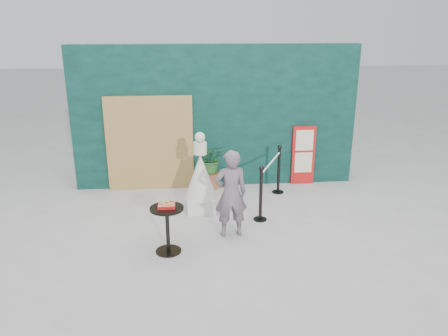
# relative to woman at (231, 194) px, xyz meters

# --- Properties ---
(ground) EXTENTS (60.00, 60.00, 0.00)m
(ground) POSITION_rel_woman_xyz_m (-0.06, -0.62, -0.75)
(ground) COLOR #ADAAA5
(ground) RESTS_ON ground
(back_wall) EXTENTS (6.00, 0.30, 3.00)m
(back_wall) POSITION_rel_woman_xyz_m (-0.06, 2.53, 0.75)
(back_wall) COLOR black
(back_wall) RESTS_ON ground
(bamboo_fence) EXTENTS (1.80, 0.08, 2.00)m
(bamboo_fence) POSITION_rel_woman_xyz_m (-1.46, 2.32, 0.25)
(bamboo_fence) COLOR tan
(bamboo_fence) RESTS_ON ground
(woman) EXTENTS (0.58, 0.41, 1.49)m
(woman) POSITION_rel_woman_xyz_m (0.00, 0.00, 0.00)
(woman) COLOR slate
(woman) RESTS_ON ground
(menu_board) EXTENTS (0.50, 0.07, 1.30)m
(menu_board) POSITION_rel_woman_xyz_m (1.84, 2.33, -0.10)
(menu_board) COLOR red
(menu_board) RESTS_ON ground
(statue) EXTENTS (0.60, 0.60, 1.54)m
(statue) POSITION_rel_woman_xyz_m (-0.45, 1.04, -0.12)
(statue) COLOR silver
(statue) RESTS_ON ground
(cafe_table) EXTENTS (0.52, 0.52, 0.75)m
(cafe_table) POSITION_rel_woman_xyz_m (-1.03, -0.48, -0.25)
(cafe_table) COLOR black
(cafe_table) RESTS_ON ground
(food_basket) EXTENTS (0.26, 0.19, 0.11)m
(food_basket) POSITION_rel_woman_xyz_m (-1.02, -0.47, 0.04)
(food_basket) COLOR red
(food_basket) RESTS_ON cafe_table
(planter) EXTENTS (0.57, 0.50, 0.97)m
(planter) POSITION_rel_woman_xyz_m (-0.18, 2.27, -0.18)
(planter) COLOR brown
(planter) RESTS_ON ground
(stanchion_barrier) EXTENTS (0.84, 1.54, 1.03)m
(stanchion_barrier) POSITION_rel_woman_xyz_m (0.90, 1.19, -0.25)
(stanchion_barrier) COLOR black
(stanchion_barrier) RESTS_ON ground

